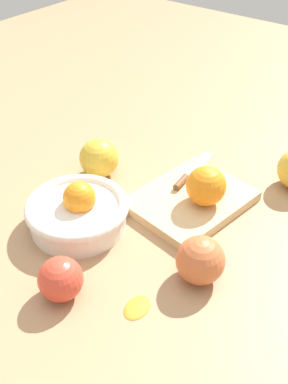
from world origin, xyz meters
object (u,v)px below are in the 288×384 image
at_px(cutting_board, 190,200).
at_px(knife, 189,175).
at_px(orange_on_board, 206,186).
at_px(apple_front_left, 200,260).
at_px(apple_back_center, 99,158).
at_px(bowl, 78,211).
at_px(apple_mid_left, 61,279).

relative_size(cutting_board, knife, 1.42).
xyz_separation_m(orange_on_board, apple_front_left, (-0.15, -0.09, -0.02)).
relative_size(cutting_board, apple_front_left, 2.79).
relative_size(cutting_board, orange_on_board, 2.93).
height_order(cutting_board, apple_back_center, apple_back_center).
relative_size(orange_on_board, knife, 0.49).
bearing_deg(cutting_board, bowl, 144.08).
distance_m(apple_front_left, apple_mid_left, 0.22).
bearing_deg(cutting_board, orange_on_board, -87.54).
distance_m(knife, apple_front_left, 0.26).
bearing_deg(apple_back_center, apple_mid_left, -148.18).
distance_m(cutting_board, knife, 0.07).
xyz_separation_m(cutting_board, orange_on_board, (0.00, -0.03, 0.05)).
distance_m(bowl, apple_back_center, 0.16).
xyz_separation_m(knife, apple_back_center, (-0.08, 0.17, 0.02)).
distance_m(apple_back_center, apple_front_left, 0.34).
xyz_separation_m(bowl, apple_back_center, (0.14, 0.08, 0.01)).
bearing_deg(knife, cutting_board, -142.89).
distance_m(knife, apple_mid_left, 0.36).
relative_size(apple_back_center, apple_mid_left, 1.17).
bearing_deg(apple_mid_left, apple_back_center, 31.82).
bearing_deg(bowl, apple_mid_left, -144.82).
xyz_separation_m(apple_front_left, apple_mid_left, (-0.16, 0.15, -0.00)).
bearing_deg(knife, orange_on_board, -125.85).
height_order(cutting_board, apple_front_left, apple_front_left).
bearing_deg(apple_front_left, orange_on_board, 29.19).
height_order(bowl, knife, bowl).
height_order(bowl, apple_mid_left, bowl).
bearing_deg(apple_back_center, apple_front_left, -110.09).
height_order(cutting_board, orange_on_board, orange_on_board).
bearing_deg(cutting_board, apple_mid_left, 173.81).
xyz_separation_m(knife, apple_front_left, (-0.20, -0.15, 0.02)).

